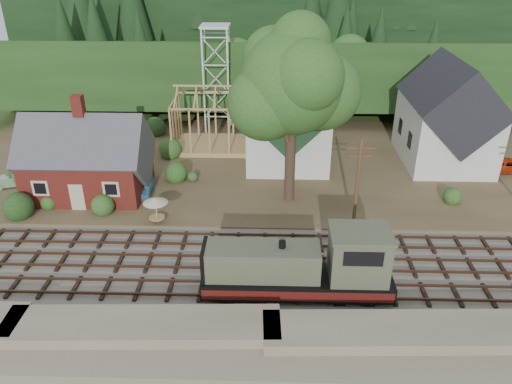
{
  "coord_description": "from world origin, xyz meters",
  "views": [
    {
      "loc": [
        0.24,
        -29.3,
        21.17
      ],
      "look_at": [
        -0.81,
        6.0,
        3.0
      ],
      "focal_mm": 35.0,
      "sensor_mm": 36.0,
      "label": 1
    }
  ],
  "objects_px": {
    "car_blue": "(144,187)",
    "car_green": "(11,181)",
    "locomotive": "(304,269)",
    "car_red": "(509,165)",
    "patio_set": "(155,201)"
  },
  "relations": [
    {
      "from": "car_blue",
      "to": "patio_set",
      "type": "relative_size",
      "value": 1.71
    },
    {
      "from": "car_blue",
      "to": "car_green",
      "type": "xyz_separation_m",
      "value": [
        -12.66,
        1.05,
        -0.11
      ]
    },
    {
      "from": "car_green",
      "to": "patio_set",
      "type": "xyz_separation_m",
      "value": [
        14.9,
        -6.09,
        1.35
      ]
    },
    {
      "from": "car_blue",
      "to": "car_green",
      "type": "distance_m",
      "value": 12.71
    },
    {
      "from": "car_green",
      "to": "patio_set",
      "type": "height_order",
      "value": "patio_set"
    },
    {
      "from": "car_blue",
      "to": "patio_set",
      "type": "bearing_deg",
      "value": -69.35
    },
    {
      "from": "locomotive",
      "to": "car_blue",
      "type": "relative_size",
      "value": 3.18
    },
    {
      "from": "locomotive",
      "to": "car_green",
      "type": "xyz_separation_m",
      "value": [
        -26.38,
        14.76,
        -1.3
      ]
    },
    {
      "from": "locomotive",
      "to": "car_green",
      "type": "relative_size",
      "value": 3.68
    },
    {
      "from": "locomotive",
      "to": "car_red",
      "type": "xyz_separation_m",
      "value": [
        21.41,
        19.55,
        -1.19
      ]
    },
    {
      "from": "locomotive",
      "to": "car_blue",
      "type": "xyz_separation_m",
      "value": [
        -13.71,
        13.71,
        -1.19
      ]
    },
    {
      "from": "car_green",
      "to": "car_red",
      "type": "height_order",
      "value": "car_red"
    },
    {
      "from": "car_blue",
      "to": "car_red",
      "type": "xyz_separation_m",
      "value": [
        35.12,
        5.84,
        0.0
      ]
    },
    {
      "from": "locomotive",
      "to": "car_red",
      "type": "bearing_deg",
      "value": 42.4
    },
    {
      "from": "car_red",
      "to": "patio_set",
      "type": "relative_size",
      "value": 2.1
    }
  ]
}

